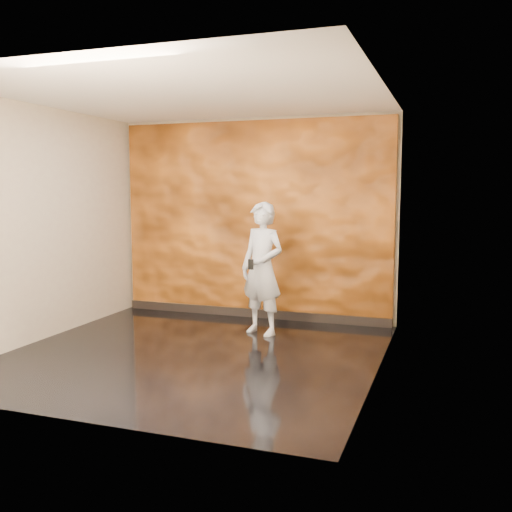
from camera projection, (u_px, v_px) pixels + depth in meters
name	position (u px, v px, depth m)	size (l,w,h in m)	color
room	(193.00, 227.00, 6.16)	(4.02, 4.02, 2.81)	black
feature_wall	(253.00, 220.00, 8.00)	(3.90, 0.06, 2.75)	orange
baseboard	(252.00, 313.00, 8.11)	(3.90, 0.04, 0.12)	black
man	(262.00, 269.00, 7.10)	(0.60, 0.40, 1.66)	#ABB0BC
phone	(251.00, 264.00, 6.87)	(0.07, 0.01, 0.13)	black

